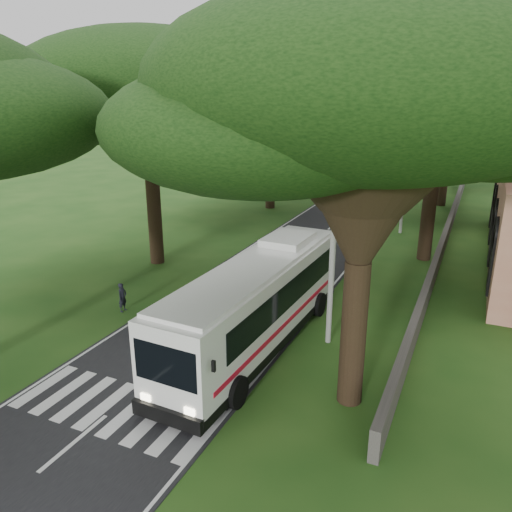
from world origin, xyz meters
TOP-DOWN VIEW (x-y plane):
  - ground at (0.00, 0.00)m, footprint 140.00×140.00m
  - road at (0.00, 25.00)m, footprint 8.00×120.00m
  - crosswalk at (0.00, -2.00)m, footprint 8.00×3.00m
  - property_wall at (9.00, 24.00)m, footprint 0.35×50.00m
  - pole_near at (5.50, 6.00)m, footprint 1.60×0.24m
  - pole_mid at (5.50, 26.00)m, footprint 1.60×0.24m
  - pole_far at (5.50, 46.00)m, footprint 1.60×0.24m
  - tree_l_mida at (-8.00, 12.00)m, footprint 15.45×15.45m
  - tree_l_midb at (-7.50, 30.00)m, footprint 15.49×15.49m
  - tree_l_far at (-8.50, 48.00)m, footprint 16.06×16.06m
  - tree_r_near at (7.50, 2.00)m, footprint 13.75×13.75m
  - tree_r_mida at (8.00, 20.00)m, footprint 15.26×15.26m
  - tree_r_midb at (7.50, 38.00)m, footprint 13.27×13.27m
  - tree_r_far at (8.50, 56.00)m, footprint 13.11×13.11m
  - coach_bus at (2.70, 4.45)m, footprint 3.52×13.35m
  - distant_car_b at (-1.93, 49.98)m, footprint 1.45×4.09m
  - distant_car_c at (2.42, 59.07)m, footprint 2.88×4.37m
  - pedestrian at (-5.09, 4.85)m, footprint 0.38×0.56m

SIDE VIEW (x-z plane):
  - ground at x=0.00m, z-range 0.00..0.00m
  - crosswalk at x=0.00m, z-range -0.01..0.01m
  - road at x=0.00m, z-range -0.01..0.03m
  - property_wall at x=9.00m, z-range 0.00..1.20m
  - distant_car_c at x=2.42m, z-range 0.03..1.21m
  - distant_car_b at x=-1.93m, z-range 0.03..1.37m
  - pedestrian at x=-5.09m, z-range 0.00..1.53m
  - coach_bus at x=2.70m, z-range 0.15..4.06m
  - pole_near at x=5.50m, z-range 0.18..8.18m
  - pole_mid at x=5.50m, z-range 0.18..8.18m
  - pole_far at x=5.50m, z-range 0.18..8.18m
  - tree_r_near at x=7.50m, z-range 3.90..17.79m
  - tree_l_mida at x=-8.00m, z-range 3.85..18.27m
  - tree_l_midb at x=-7.50m, z-range 4.01..18.77m
  - tree_l_far at x=-8.50m, z-range 4.18..19.52m
  - tree_r_far at x=8.50m, z-range 4.60..19.74m
  - tree_r_midb at x=7.50m, z-range 4.67..20.01m
  - tree_r_mida at x=8.00m, z-range 4.80..21.13m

